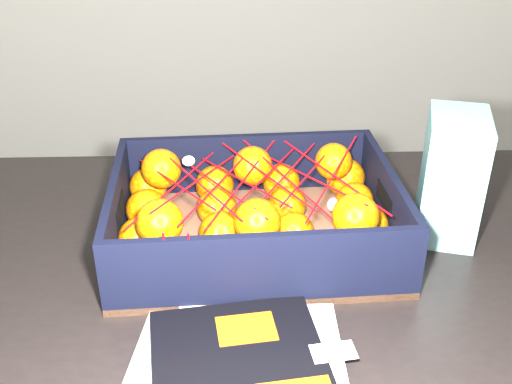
{
  "coord_description": "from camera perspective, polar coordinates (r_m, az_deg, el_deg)",
  "views": [
    {
      "loc": [
        -0.15,
        -0.42,
        1.31
      ],
      "look_at": [
        -0.08,
        0.37,
        0.86
      ],
      "focal_mm": 43.03,
      "sensor_mm": 36.0,
      "label": 1
    }
  ],
  "objects": [
    {
      "name": "retail_carton",
      "position": [
        1.02,
        17.72,
        1.41
      ],
      "size": [
        0.13,
        0.16,
        0.2
      ],
      "primitive_type": "cube",
      "rotation": [
        0.0,
        0.0,
        -0.32
      ],
      "color": "silver",
      "rests_on": "table"
    },
    {
      "name": "table",
      "position": [
        1.0,
        -1.41,
        -11.75
      ],
      "size": [
        1.24,
        0.86,
        0.75
      ],
      "color": "black",
      "rests_on": "ground"
    },
    {
      "name": "clementine_heap",
      "position": [
        0.96,
        -0.42,
        -1.76
      ],
      "size": [
        0.42,
        0.31,
        0.12
      ],
      "color": "#DD6504",
      "rests_on": "produce_crate"
    },
    {
      "name": "produce_crate",
      "position": [
        0.98,
        -0.15,
        -2.96
      ],
      "size": [
        0.44,
        0.33,
        0.12
      ],
      "color": "brown",
      "rests_on": "table"
    },
    {
      "name": "mesh_net",
      "position": [
        0.93,
        -0.51,
        0.88
      ],
      "size": [
        0.37,
        0.29,
        0.09
      ],
      "color": "red",
      "rests_on": "clementine_heap"
    }
  ]
}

